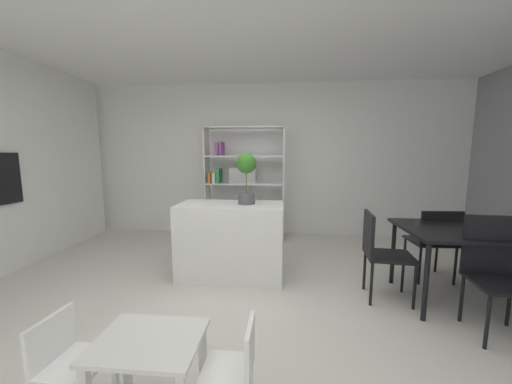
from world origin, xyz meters
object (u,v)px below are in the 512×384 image
Objects in this scene: open_bookshelf at (240,182)px; dining_chair_far at (435,238)px; child_chair_right at (236,368)px; dining_chair_island_side at (379,248)px; kitchen_island at (231,240)px; dining_chair_near at (496,266)px; child_table at (149,353)px; potted_plant_on_island at (246,173)px; dining_table at (461,237)px; child_chair_left at (67,359)px.

dining_chair_far is at bearing -31.61° from open_bookshelf.
dining_chair_island_side reaches higher than child_chair_right.
child_chair_right is (0.36, -1.87, -0.11)m from kitchen_island.
child_chair_right is 0.69× the size of dining_chair_far.
dining_chair_island_side is at bearing 154.25° from dining_chair_near.
dining_chair_far is (2.46, 1.94, 0.13)m from child_table.
kitchen_island is 0.82m from potted_plant_on_island.
dining_chair_near is (0.01, -0.45, -0.11)m from dining_table.
potted_plant_on_island is at bearing 80.92° from child_table.
potted_plant_on_island is at bearing 163.32° from dining_chair_near.
dining_table is at bearing 86.58° from dining_chair_far.
potted_plant_on_island is 0.62× the size of dining_chair_near.
dining_chair_island_side is at bearing -51.72° from child_chair_left.
kitchen_island is 2.19× the size of child_chair_left.
child_chair_right reaches higher than child_table.
child_chair_left is at bearing -155.74° from dining_chair_near.
kitchen_island reaches higher than child_chair_left.
dining_chair_near is (2.35, -0.84, 0.11)m from kitchen_island.
child_chair_right is (0.48, -3.45, -0.66)m from open_bookshelf.
child_chair_right is (0.96, -0.00, 0.01)m from child_chair_left.
child_chair_right is at bearing -143.19° from dining_table.
child_chair_right is 2.49m from dining_table.
open_bookshelf is at bearing 46.09° from dining_chair_island_side.
dining_table is at bearing 127.45° from child_chair_right.
dining_table is at bearing -85.42° from dining_chair_island_side.
dining_chair_far is (1.98, 1.94, 0.19)m from child_chair_right.
child_table is 1.01× the size of child_chair_left.
open_bookshelf reaches higher than child_chair_right.
child_table is (-0.30, -1.89, -0.86)m from potted_plant_on_island.
child_chair_left is at bearing 30.44° from dining_chair_far.
potted_plant_on_island reaches higher than child_table.
child_chair_right is at bearing -147.48° from dining_chair_near.
child_chair_right is 2.77m from dining_chair_far.
open_bookshelf is at bearing 90.08° from child_table.
child_table is at bearing -89.42° from child_chair_right.
kitchen_island is 1.13× the size of dining_table.
potted_plant_on_island reaches higher than kitchen_island.
potted_plant_on_island reaches higher than dining_chair_island_side.
dining_chair_far is at bearing -52.59° from child_chair_left.
child_table is (-0.11, -1.87, -0.06)m from kitchen_island.
dining_chair_far is (0.00, 0.46, -0.15)m from dining_table.
potted_plant_on_island reaches higher than child_chair_right.
open_bookshelf is at bearing -3.85° from child_chair_left.
potted_plant_on_island reaches higher than dining_table.
open_bookshelf is at bearing 141.19° from dining_table.
dining_table is 1.22× the size of dining_chair_island_side.
potted_plant_on_island reaches higher than dining_chair_far.
child_chair_left is 0.66× the size of dining_chair_far.
dining_table is at bearing -59.28° from child_chair_left.
dining_table is 1.13× the size of dining_chair_near.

